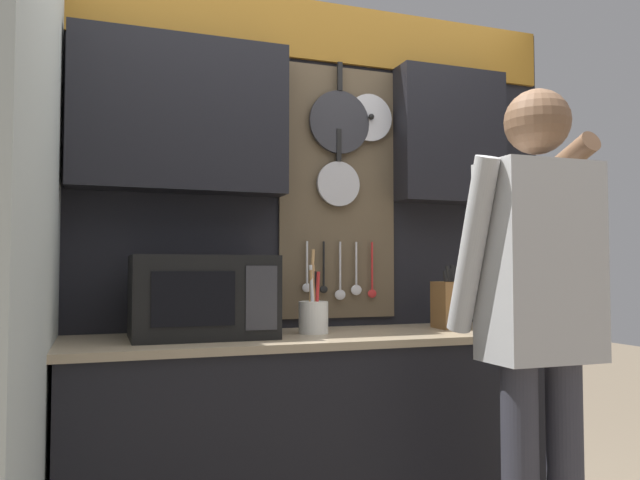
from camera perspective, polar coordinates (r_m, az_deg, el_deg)
name	(u,v)px	position (r m, az deg, el deg)	size (l,w,h in m)	color
base_cabinet_counter	(324,450)	(2.66, 0.36, -18.61)	(2.04, 0.61, 0.93)	black
back_wall_unit	(299,205)	(2.83, -1.93, 3.18)	(2.61, 0.20, 2.44)	black
side_wall	(39,259)	(2.00, -24.34, -1.63)	(0.04, 1.60, 2.44)	silver
microwave	(202,296)	(2.46, -10.70, -5.10)	(0.54, 0.37, 0.32)	black
knife_block	(449,304)	(2.85, 11.72, -5.75)	(0.12, 0.16, 0.28)	brown
utensil_crock	(313,314)	(2.58, -0.61, -6.81)	(0.12, 0.12, 0.35)	white
person	(538,301)	(2.22, 19.29, -5.31)	(0.54, 0.67, 1.80)	#383842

